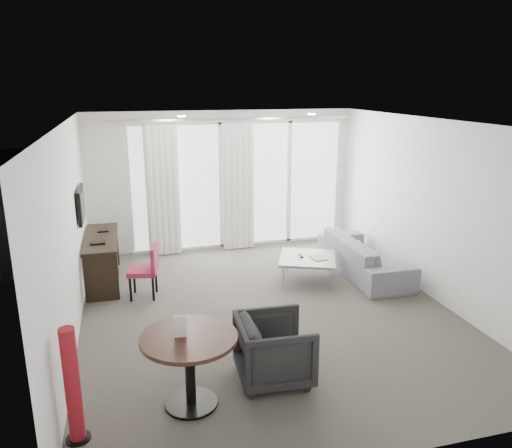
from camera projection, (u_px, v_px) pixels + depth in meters
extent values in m
cube|color=#4B473F|center=(267.00, 311.00, 6.99)|extent=(5.00, 6.00, 0.00)
cube|color=white|center=(268.00, 122.00, 6.28)|extent=(5.00, 6.00, 0.00)
cube|color=silver|center=(69.00, 236.00, 6.02)|extent=(0.00, 6.00, 2.60)
cube|color=silver|center=(432.00, 210.00, 7.26)|extent=(0.00, 6.00, 2.60)
cube|color=silver|center=(376.00, 322.00, 3.85)|extent=(5.00, 0.00, 2.60)
cylinder|color=#FFE0B2|center=(182.00, 116.00, 7.55)|extent=(0.12, 0.12, 0.02)
cylinder|color=#FFE0B2|center=(312.00, 114.00, 8.07)|extent=(0.12, 0.12, 0.02)
cylinder|color=maroon|center=(72.00, 386.00, 4.32)|extent=(0.23, 0.23, 1.10)
imported|color=black|center=(274.00, 349.00, 5.29)|extent=(0.81, 0.79, 0.70)
imported|color=slate|center=(364.00, 256.00, 8.28)|extent=(0.82, 2.09, 0.61)
cube|color=#4D4D50|center=(224.00, 227.00, 11.26)|extent=(5.60, 3.00, 0.12)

